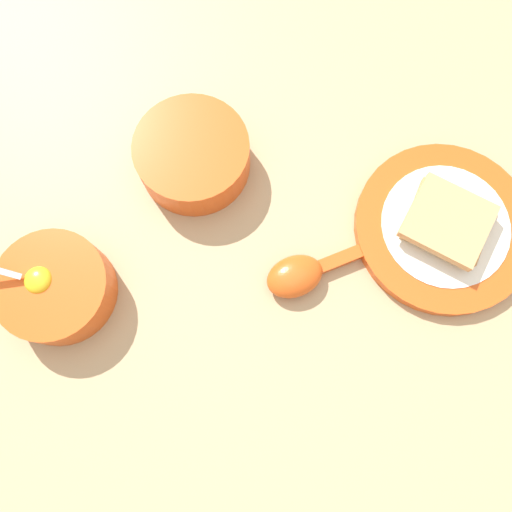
{
  "coord_description": "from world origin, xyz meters",
  "views": [
    {
      "loc": [
        -0.19,
        -0.08,
        0.61
      ],
      "look_at": [
        -0.07,
        0.01,
        0.02
      ],
      "focal_mm": 35.0,
      "sensor_mm": 36.0,
      "label": 1
    }
  ],
  "objects_px": {
    "toast_plate": "(444,227)",
    "toast_sandwich": "(448,221)",
    "egg_bowl": "(55,288)",
    "soup_spoon": "(301,274)",
    "congee_bowl": "(193,155)"
  },
  "relations": [
    {
      "from": "soup_spoon",
      "to": "congee_bowl",
      "type": "distance_m",
      "value": 0.2
    },
    {
      "from": "soup_spoon",
      "to": "congee_bowl",
      "type": "height_order",
      "value": "congee_bowl"
    },
    {
      "from": "egg_bowl",
      "to": "toast_sandwich",
      "type": "relative_size",
      "value": 1.33
    },
    {
      "from": "toast_plate",
      "to": "toast_sandwich",
      "type": "height_order",
      "value": "toast_sandwich"
    },
    {
      "from": "toast_plate",
      "to": "egg_bowl",
      "type": "bearing_deg",
      "value": 132.76
    },
    {
      "from": "congee_bowl",
      "to": "toast_plate",
      "type": "bearing_deg",
      "value": -72.76
    },
    {
      "from": "toast_sandwich",
      "to": "soup_spoon",
      "type": "relative_size",
      "value": 0.79
    },
    {
      "from": "toast_plate",
      "to": "congee_bowl",
      "type": "relative_size",
      "value": 1.55
    },
    {
      "from": "soup_spoon",
      "to": "toast_sandwich",
      "type": "bearing_deg",
      "value": -37.89
    },
    {
      "from": "toast_sandwich",
      "to": "soup_spoon",
      "type": "height_order",
      "value": "toast_sandwich"
    },
    {
      "from": "toast_plate",
      "to": "soup_spoon",
      "type": "height_order",
      "value": "soup_spoon"
    },
    {
      "from": "egg_bowl",
      "to": "soup_spoon",
      "type": "distance_m",
      "value": 0.29
    },
    {
      "from": "toast_sandwich",
      "to": "congee_bowl",
      "type": "distance_m",
      "value": 0.33
    },
    {
      "from": "toast_plate",
      "to": "soup_spoon",
      "type": "relative_size",
      "value": 1.66
    },
    {
      "from": "toast_sandwich",
      "to": "soup_spoon",
      "type": "bearing_deg",
      "value": 142.11
    }
  ]
}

